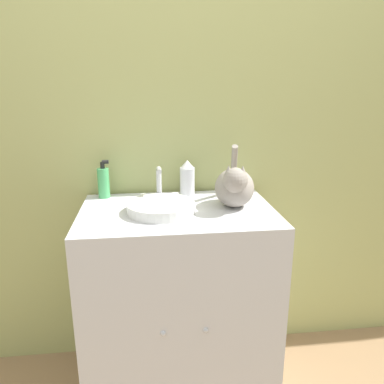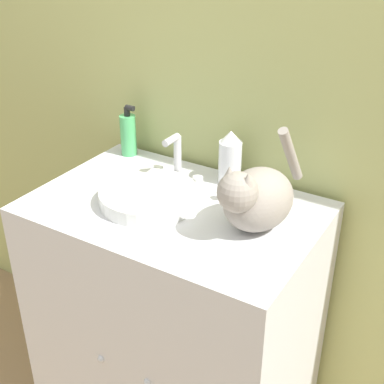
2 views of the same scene
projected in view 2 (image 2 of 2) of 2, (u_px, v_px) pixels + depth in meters
wall_back at (230, 64)px, 1.62m from camera, size 6.00×0.05×2.50m
vanity_cabinet at (176, 325)px, 1.76m from camera, size 0.83×0.56×0.91m
sink_basin at (148, 196)px, 1.55m from camera, size 0.29×0.29×0.04m
faucet at (177, 163)px, 1.64m from camera, size 0.18×0.08×0.16m
cat at (256, 197)px, 1.39m from camera, size 0.21×0.35×0.26m
soap_bottle at (128, 134)px, 1.82m from camera, size 0.06×0.05×0.18m
spray_bottle at (230, 158)px, 1.64m from camera, size 0.07×0.07×0.17m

